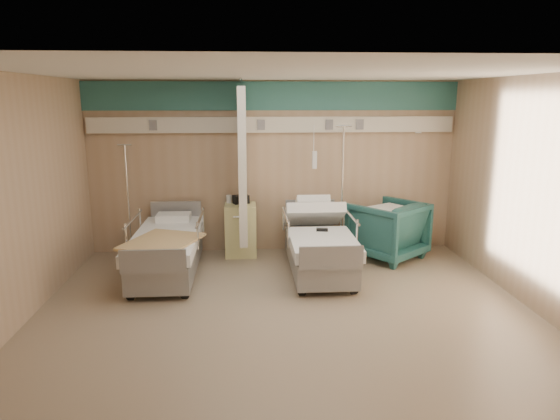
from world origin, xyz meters
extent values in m
cube|color=#856E5C|center=(0.00, 0.00, 0.00)|extent=(6.00, 5.00, 0.00)
cube|color=tan|center=(0.00, 2.50, 1.40)|extent=(6.00, 0.04, 2.80)
cube|color=tan|center=(0.00, -2.50, 1.40)|extent=(6.00, 0.04, 2.80)
cube|color=tan|center=(-3.00, 0.00, 1.40)|extent=(0.04, 5.00, 2.80)
cube|color=tan|center=(3.00, 0.00, 1.40)|extent=(0.04, 5.00, 2.80)
cube|color=white|center=(0.00, 0.00, 2.80)|extent=(6.00, 5.00, 0.04)
cube|color=#2C6864|center=(0.00, 2.48, 2.55)|extent=(6.00, 0.04, 0.45)
cube|color=beige|center=(0.00, 2.45, 2.10)|extent=(5.88, 0.08, 0.25)
cylinder|color=silver|center=(-0.50, 1.60, 2.76)|extent=(0.03, 1.80, 0.03)
cube|color=silver|center=(-0.50, 1.95, 1.51)|extent=(0.12, 0.90, 2.35)
cube|color=#DAD488|center=(-0.55, 2.20, 0.42)|extent=(0.50, 0.48, 0.85)
imported|color=#215351|center=(1.79, 1.90, 0.46)|extent=(1.41, 1.41, 0.93)
cube|color=white|center=(1.79, 1.87, 0.97)|extent=(0.89, 0.87, 0.08)
cylinder|color=silver|center=(1.10, 2.21, 0.02)|extent=(0.38, 0.38, 0.03)
cylinder|color=silver|center=(1.10, 2.21, 1.04)|extent=(0.03, 0.03, 2.09)
cylinder|color=silver|center=(1.10, 2.21, 2.09)|extent=(0.25, 0.03, 0.03)
cylinder|color=silver|center=(-2.32, 2.20, 0.01)|extent=(0.33, 0.33, 0.03)
cylinder|color=silver|center=(-2.32, 2.20, 0.91)|extent=(0.03, 0.03, 1.81)
cylinder|color=silver|center=(-2.32, 2.20, 1.81)|extent=(0.22, 0.03, 0.03)
cube|color=black|center=(0.64, 1.29, 0.65)|extent=(0.18, 0.10, 0.04)
cube|color=tan|center=(-1.58, 0.84, 0.65)|extent=(1.12, 1.24, 0.04)
cube|color=black|center=(-0.54, 2.27, 0.92)|extent=(0.28, 0.23, 0.13)
cylinder|color=white|center=(-0.73, 2.32, 0.91)|extent=(0.11, 0.11, 0.13)
camera|label=1|loc=(-0.44, -5.66, 2.53)|focal=32.00mm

